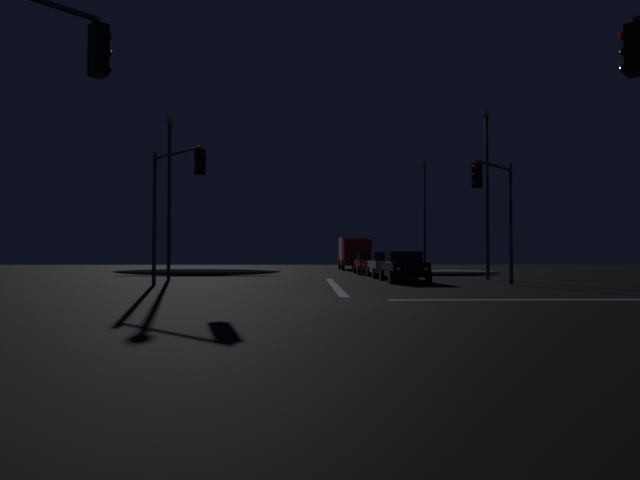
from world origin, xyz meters
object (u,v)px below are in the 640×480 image
object	(u,v)px
streetlamp_right_far	(425,207)
sedan_black	(404,266)
traffic_signal_nw	(173,191)
traffic_signal_ne	(496,199)
sedan_silver	(366,262)
streetlamp_right_near	(487,182)
sedan_red	(369,263)
sedan_white	(386,265)
streetlamp_left_near	(169,186)
box_truck	(354,252)

from	to	relation	value
streetlamp_right_far	sedan_black	bearing A→B (deg)	-105.71
traffic_signal_nw	traffic_signal_ne	size ratio (longest dim) A/B	1.08
sedan_silver	streetlamp_right_near	xyz separation A→B (m)	(5.42, -13.69, 4.72)
sedan_silver	sedan_red	bearing A→B (deg)	-93.80
sedan_white	streetlamp_left_near	size ratio (longest dim) A/B	0.47
sedan_black	streetlamp_left_near	world-z (taller)	streetlamp_left_near
sedan_silver	streetlamp_left_near	distance (m)	19.11
sedan_red	streetlamp_right_far	xyz separation A→B (m)	(5.78, 7.68, 4.75)
sedan_silver	traffic_signal_nw	size ratio (longest dim) A/B	0.70
sedan_black	sedan_silver	size ratio (longest dim) A/B	1.00
traffic_signal_nw	streetlamp_right_far	distance (m)	27.59
sedan_black	streetlamp_left_near	bearing A→B (deg)	167.33
sedan_red	sedan_silver	size ratio (longest dim) A/B	1.00
traffic_signal_ne	streetlamp_left_near	bearing A→B (deg)	158.98
sedan_silver	streetlamp_left_near	world-z (taller)	streetlamp_left_near
sedan_red	box_truck	size ratio (longest dim) A/B	0.52
streetlamp_left_near	traffic_signal_ne	bearing A→B (deg)	-21.02
traffic_signal_nw	streetlamp_right_near	bearing A→B (deg)	21.40
sedan_silver	traffic_signal_ne	distance (m)	20.51
sedan_silver	traffic_signal_nw	xyz separation A→B (m)	(-10.73, -20.02, 3.42)
traffic_signal_ne	streetlamp_left_near	distance (m)	17.45
traffic_signal_ne	sedan_white	bearing A→B (deg)	112.25
streetlamp_left_near	streetlamp_right_far	bearing A→B (deg)	41.66
sedan_black	sedan_white	size ratio (longest dim) A/B	1.00
sedan_silver	streetlamp_right_far	distance (m)	7.56
sedan_white	box_truck	world-z (taller)	box_truck
sedan_silver	traffic_signal_nw	world-z (taller)	traffic_signal_nw
streetlamp_left_near	streetlamp_right_near	size ratio (longest dim) A/B	0.95
sedan_red	box_truck	distance (m)	11.91
sedan_red	box_truck	world-z (taller)	box_truck
sedan_red	sedan_silver	bearing A→B (deg)	86.20
traffic_signal_ne	streetlamp_right_near	world-z (taller)	streetlamp_right_near
traffic_signal_nw	streetlamp_left_near	xyz separation A→B (m)	(-1.83, 6.33, 1.05)
sedan_black	traffic_signal_nw	size ratio (longest dim) A/B	0.70
sedan_red	traffic_signal_ne	xyz separation A→B (m)	(4.04, -14.56, 3.09)
streetlamp_left_near	streetlamp_right_near	xyz separation A→B (m)	(17.98, 0.00, 0.25)
sedan_black	streetlamp_left_near	xyz separation A→B (m)	(-12.68, 2.85, 4.47)
traffic_signal_nw	sedan_white	bearing A→B (deg)	40.01
sedan_black	streetlamp_right_near	world-z (taller)	streetlamp_right_near
box_truck	streetlamp_right_far	world-z (taller)	streetlamp_right_far
box_truck	streetlamp_right_far	size ratio (longest dim) A/B	0.85
sedan_white	sedan_red	size ratio (longest dim) A/B	1.00
box_truck	streetlamp_left_near	distance (m)	23.82
box_truck	traffic_signal_ne	size ratio (longest dim) A/B	1.46
streetlamp_right_far	box_truck	bearing A→B (deg)	144.39
sedan_red	streetlamp_right_near	world-z (taller)	streetlamp_right_near
sedan_red	streetlamp_right_near	bearing A→B (deg)	-55.22
sedan_silver	streetlamp_left_near	bearing A→B (deg)	-132.53
sedan_black	streetlamp_right_far	xyz separation A→B (m)	(5.30, 18.85, 4.75)
sedan_silver	streetlamp_right_far	xyz separation A→B (m)	(5.42, 2.31, 4.75)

